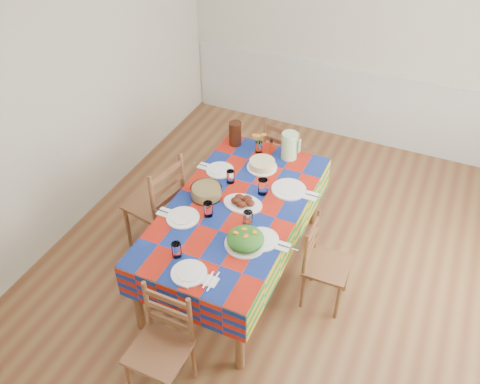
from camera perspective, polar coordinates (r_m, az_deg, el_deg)
name	(u,v)px	position (r m, az deg, el deg)	size (l,w,h in m)	color
room	(301,153)	(3.95, 6.86, 4.42)	(4.58, 5.08, 2.78)	brown
wainscot	(362,105)	(6.47, 13.56, 9.50)	(4.41, 0.06, 0.92)	silver
dining_table	(236,214)	(4.35, -0.45, -2.44)	(1.08, 2.01, 0.78)	brown
setting_near_head	(185,265)	(3.80, -6.18, -8.12)	(0.43, 0.29, 0.13)	white
setting_left_near	(191,214)	(4.19, -5.49, -2.51)	(0.50, 0.30, 0.13)	white
setting_left_far	(223,172)	(4.62, -1.92, 2.23)	(0.47, 0.28, 0.12)	white
setting_right_near	(257,232)	(4.02, 1.96, -4.47)	(0.51, 0.29, 0.13)	white
setting_right_far	(280,188)	(4.44, 4.54, 0.40)	(0.58, 0.33, 0.15)	white
meat_platter	(243,202)	(4.29, 0.32, -1.14)	(0.34, 0.25, 0.07)	white
salad_platter	(245,239)	(3.92, 0.61, -5.35)	(0.33, 0.33, 0.14)	white
pasta_bowl	(206,192)	(4.37, -3.81, 0.03)	(0.27, 0.27, 0.10)	white
cake	(262,165)	(4.70, 2.49, 3.09)	(0.28, 0.28, 0.08)	white
serving_utensils	(247,220)	(4.16, 0.80, -3.18)	(0.13, 0.29, 0.01)	black
flower_vase	(259,144)	(4.88, 2.13, 5.37)	(0.14, 0.11, 0.22)	white
hot_sauce	(271,146)	(4.87, 3.54, 5.16)	(0.04, 0.04, 0.16)	#C5390F
green_pitcher	(290,146)	(4.80, 5.58, 5.20)	(0.15, 0.15, 0.27)	#BCE5A2
tea_pitcher	(235,134)	(4.98, -0.54, 6.58)	(0.12, 0.12, 0.24)	black
name_card	(184,286)	(3.69, -6.32, -10.40)	(0.08, 0.03, 0.02)	white
chair_near	(162,347)	(3.81, -8.77, -16.78)	(0.41, 0.39, 0.92)	brown
chair_far	(286,157)	(5.41, 5.14, 3.97)	(0.47, 0.46, 0.96)	brown
chair_left	(158,205)	(4.77, -9.20, -1.42)	(0.52, 0.54, 1.05)	brown
chair_right	(323,264)	(4.36, 9.31, -8.00)	(0.37, 0.39, 0.86)	brown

